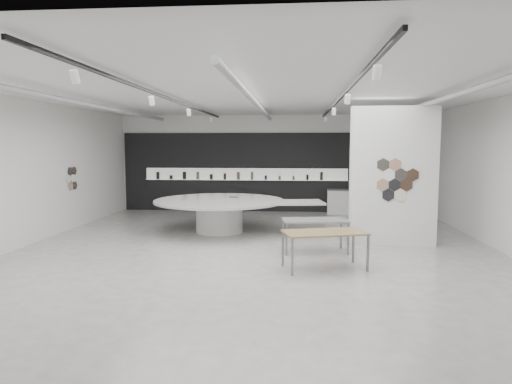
# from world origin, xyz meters

# --- Properties ---
(room) EXTENTS (12.02, 14.02, 3.82)m
(room) POSITION_xyz_m (-0.09, -0.00, 2.07)
(room) COLOR #BAB6AF
(room) RESTS_ON ground
(back_wall_display) EXTENTS (11.80, 0.27, 3.10)m
(back_wall_display) POSITION_xyz_m (-0.08, 6.93, 1.54)
(back_wall_display) COLOR black
(back_wall_display) RESTS_ON ground
(partition_column) EXTENTS (2.20, 0.38, 3.60)m
(partition_column) POSITION_xyz_m (3.50, 1.00, 1.80)
(partition_column) COLOR white
(partition_column) RESTS_ON ground
(display_island) EXTENTS (5.36, 4.43, 1.00)m
(display_island) POSITION_xyz_m (-1.21, 2.39, 0.64)
(display_island) COLOR white
(display_island) RESTS_ON ground
(sample_table_wood) EXTENTS (1.87, 1.28, 0.80)m
(sample_table_wood) POSITION_xyz_m (1.60, -1.50, 0.74)
(sample_table_wood) COLOR olive
(sample_table_wood) RESTS_ON ground
(sample_table_stone) EXTENTS (1.67, 1.01, 0.81)m
(sample_table_stone) POSITION_xyz_m (1.46, 0.02, 0.74)
(sample_table_stone) COLOR gray
(sample_table_stone) RESTS_ON ground
(kitchen_counter) EXTENTS (1.68, 0.78, 1.28)m
(kitchen_counter) POSITION_xyz_m (3.01, 6.54, 0.46)
(kitchen_counter) COLOR white
(kitchen_counter) RESTS_ON ground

